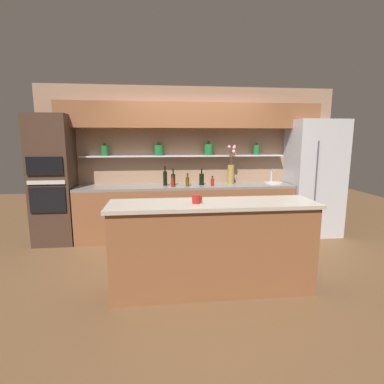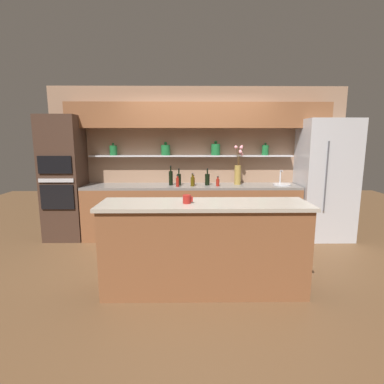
{
  "view_description": "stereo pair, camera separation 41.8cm",
  "coord_description": "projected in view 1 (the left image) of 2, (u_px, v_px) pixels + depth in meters",
  "views": [
    {
      "loc": [
        -0.59,
        -3.8,
        1.7
      ],
      "look_at": [
        -0.12,
        0.29,
        0.97
      ],
      "focal_mm": 28.0,
      "sensor_mm": 36.0,
      "label": 1
    },
    {
      "loc": [
        -0.18,
        -3.83,
        1.7
      ],
      "look_at": [
        -0.12,
        0.29,
        0.97
      ],
      "focal_mm": 28.0,
      "sensor_mm": 36.0,
      "label": 2
    }
  ],
  "objects": [
    {
      "name": "bottle_sauce_5",
      "position": [
        188.0,
        181.0,
        5.11
      ],
      "size": [
        0.05,
        0.05,
        0.18
      ],
      "color": "#9E4C0A",
      "rests_on": "back_counter_unit"
    },
    {
      "name": "refrigerator",
      "position": [
        314.0,
        178.0,
        5.32
      ],
      "size": [
        0.87,
        0.73,
        2.03
      ],
      "color": "#B7B7BC",
      "rests_on": "ground_plane"
    },
    {
      "name": "back_counter_unit",
      "position": [
        186.0,
        211.0,
        5.2
      ],
      "size": [
        3.65,
        0.62,
        0.92
      ],
      "color": "brown",
      "rests_on": "ground_plane"
    },
    {
      "name": "bottle_sauce_0",
      "position": [
        173.0,
        182.0,
        4.92
      ],
      "size": [
        0.05,
        0.05,
        0.2
      ],
      "color": "maroon",
      "rests_on": "back_counter_unit"
    },
    {
      "name": "bottle_wine_2",
      "position": [
        165.0,
        178.0,
        5.06
      ],
      "size": [
        0.07,
        0.07,
        0.33
      ],
      "color": "black",
      "rests_on": "back_counter_unit"
    },
    {
      "name": "bottle_oil_6",
      "position": [
        187.0,
        181.0,
        4.99
      ],
      "size": [
        0.06,
        0.06,
        0.22
      ],
      "color": "#47380A",
      "rests_on": "back_counter_unit"
    },
    {
      "name": "oven_tower",
      "position": [
        53.0,
        180.0,
        4.85
      ],
      "size": [
        0.63,
        0.64,
        2.08
      ],
      "color": "#3D281E",
      "rests_on": "ground_plane"
    },
    {
      "name": "sink_fixture",
      "position": [
        273.0,
        182.0,
        5.3
      ],
      "size": [
        0.3,
        0.3,
        0.25
      ],
      "color": "#B7B7BC",
      "rests_on": "back_counter_unit"
    },
    {
      "name": "ground_plane",
      "position": [
        203.0,
        265.0,
        4.08
      ],
      "size": [
        12.0,
        12.0,
        0.0
      ],
      "primitive_type": "plane",
      "color": "brown"
    },
    {
      "name": "coffee_mug",
      "position": [
        196.0,
        199.0,
        3.2
      ],
      "size": [
        0.11,
        0.09,
        0.09
      ],
      "color": "maroon",
      "rests_on": "island_counter"
    },
    {
      "name": "bottle_wine_3",
      "position": [
        202.0,
        179.0,
        5.13
      ],
      "size": [
        0.08,
        0.08,
        0.29
      ],
      "color": "black",
      "rests_on": "back_counter_unit"
    },
    {
      "name": "back_wall_unit",
      "position": [
        191.0,
        148.0,
        5.31
      ],
      "size": [
        5.2,
        0.44,
        2.6
      ],
      "color": "#937056",
      "rests_on": "ground_plane"
    },
    {
      "name": "bottle_sauce_1",
      "position": [
        212.0,
        182.0,
        5.05
      ],
      "size": [
        0.06,
        0.06,
        0.17
      ],
      "color": "maroon",
      "rests_on": "back_counter_unit"
    },
    {
      "name": "island_counter",
      "position": [
        213.0,
        246.0,
        3.35
      ],
      "size": [
        2.28,
        0.61,
        1.02
      ],
      "color": "brown",
      "rests_on": "ground_plane"
    },
    {
      "name": "flower_vase",
      "position": [
        231.0,
        170.0,
        5.24
      ],
      "size": [
        0.16,
        0.13,
        0.68
      ],
      "color": "olive",
      "rests_on": "back_counter_unit"
    },
    {
      "name": "bottle_wine_4",
      "position": [
        173.0,
        179.0,
        5.11
      ],
      "size": [
        0.07,
        0.07,
        0.28
      ],
      "color": "black",
      "rests_on": "back_counter_unit"
    }
  ]
}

